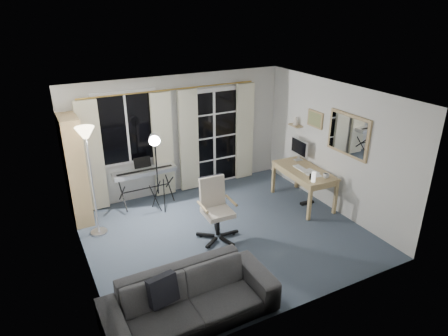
# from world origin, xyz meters

# --- Properties ---
(floor) EXTENTS (4.50, 4.00, 0.02)m
(floor) POSITION_xyz_m (0.00, 0.00, -0.01)
(floor) COLOR #3B4856
(floor) RESTS_ON ground
(window) EXTENTS (1.20, 0.08, 1.40)m
(window) POSITION_xyz_m (-1.05, 1.97, 1.50)
(window) COLOR white
(window) RESTS_ON floor
(french_door) EXTENTS (1.32, 0.09, 2.11)m
(french_door) POSITION_xyz_m (0.75, 1.97, 1.03)
(french_door) COLOR white
(french_door) RESTS_ON floor
(curtains) EXTENTS (3.60, 0.07, 2.13)m
(curtains) POSITION_xyz_m (-0.14, 1.88, 1.09)
(curtains) COLOR gold
(curtains) RESTS_ON floor
(bookshelf) EXTENTS (0.31, 0.91, 1.95)m
(bookshelf) POSITION_xyz_m (-2.12, 1.74, 0.93)
(bookshelf) COLOR #A48356
(bookshelf) RESTS_ON floor
(torchiere_lamp) EXTENTS (0.39, 0.39, 1.90)m
(torchiere_lamp) POSITION_xyz_m (-1.92, 1.04, 1.53)
(torchiere_lamp) COLOR #B2B2B7
(torchiere_lamp) RESTS_ON floor
(keyboard_piano) EXTENTS (1.21, 0.59, 0.88)m
(keyboard_piano) POSITION_xyz_m (-0.86, 1.70, 0.67)
(keyboard_piano) COLOR black
(keyboard_piano) RESTS_ON floor
(studio_light) EXTENTS (0.35, 0.35, 1.57)m
(studio_light) POSITION_xyz_m (-0.75, 1.28, 1.26)
(studio_light) COLOR black
(studio_light) RESTS_ON floor
(office_chair) EXTENTS (0.70, 0.73, 1.05)m
(office_chair) POSITION_xyz_m (-0.18, 0.05, 0.62)
(office_chair) COLOR black
(office_chair) RESTS_ON floor
(desk) EXTENTS (0.72, 1.34, 0.70)m
(desk) POSITION_xyz_m (1.88, 0.32, 0.62)
(desk) COLOR #A28453
(desk) RESTS_ON floor
(monitor) EXTENTS (0.17, 0.51, 0.44)m
(monitor) POSITION_xyz_m (2.08, 0.77, 0.97)
(monitor) COLOR silver
(monitor) RESTS_ON desk
(desk_clutter) EXTENTS (0.44, 0.80, 0.89)m
(desk_clutter) POSITION_xyz_m (1.81, 0.11, 0.55)
(desk_clutter) COLOR white
(desk_clutter) RESTS_ON desk
(mug) EXTENTS (0.12, 0.10, 0.12)m
(mug) POSITION_xyz_m (1.98, -0.18, 0.76)
(mug) COLOR silver
(mug) RESTS_ON desk
(wall_mirror) EXTENTS (0.04, 0.94, 0.74)m
(wall_mirror) POSITION_xyz_m (2.22, -0.35, 1.55)
(wall_mirror) COLOR #A48356
(wall_mirror) RESTS_ON floor
(framed_print) EXTENTS (0.03, 0.42, 0.32)m
(framed_print) POSITION_xyz_m (2.23, 0.55, 1.60)
(framed_print) COLOR #A48356
(framed_print) RESTS_ON floor
(wall_shelf) EXTENTS (0.16, 0.30, 0.18)m
(wall_shelf) POSITION_xyz_m (2.16, 1.05, 1.41)
(wall_shelf) COLOR #A48356
(wall_shelf) RESTS_ON floor
(sofa) EXTENTS (2.16, 0.65, 0.84)m
(sofa) POSITION_xyz_m (-1.31, -1.55, 0.42)
(sofa) COLOR #292A2C
(sofa) RESTS_ON floor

